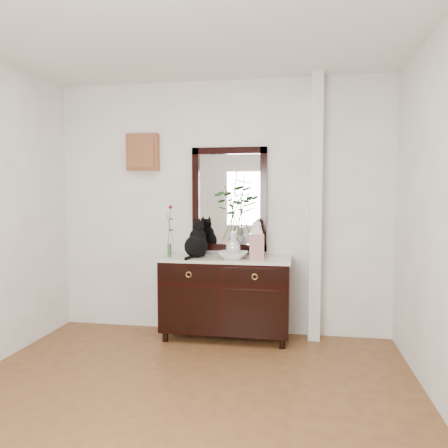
% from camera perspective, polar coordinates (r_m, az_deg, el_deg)
% --- Properties ---
extents(ground_plane, '(3.60, 4.00, 0.02)m').
position_cam_1_polar(ground_plane, '(3.16, -7.45, -24.76)').
color(ground_plane, brown).
rests_on(ground_plane, ground).
extents(wall_back, '(3.60, 0.04, 2.70)m').
position_cam_1_polar(wall_back, '(4.69, -0.49, 2.15)').
color(wall_back, white).
rests_on(wall_back, ground).
extents(pilaster, '(0.12, 0.20, 2.70)m').
position_cam_1_polar(pilaster, '(4.54, 11.85, 1.99)').
color(pilaster, white).
rests_on(pilaster, ground).
extents(sideboard, '(1.33, 0.52, 0.82)m').
position_cam_1_polar(sideboard, '(4.55, 0.21, -9.07)').
color(sideboard, black).
rests_on(sideboard, ground).
extents(wall_mirror, '(0.80, 0.06, 1.10)m').
position_cam_1_polar(wall_mirror, '(4.66, 0.69, 3.24)').
color(wall_mirror, black).
rests_on(wall_mirror, wall_back).
extents(key_cabinet, '(0.35, 0.10, 0.40)m').
position_cam_1_polar(key_cabinet, '(4.89, -10.55, 9.19)').
color(key_cabinet, brown).
rests_on(key_cabinet, wall_back).
extents(cat, '(0.30, 0.36, 0.38)m').
position_cam_1_polar(cat, '(4.49, -3.68, -1.94)').
color(cat, black).
rests_on(cat, sideboard).
extents(lotus_bowl, '(0.32, 0.32, 0.07)m').
position_cam_1_polar(lotus_bowl, '(4.38, 1.20, -4.09)').
color(lotus_bowl, white).
rests_on(lotus_bowl, sideboard).
extents(vase_branches, '(0.45, 0.45, 0.87)m').
position_cam_1_polar(vase_branches, '(4.34, 1.21, 1.41)').
color(vase_branches, silver).
rests_on(vase_branches, lotus_bowl).
extents(bud_vase_rose, '(0.08, 0.08, 0.54)m').
position_cam_1_polar(bud_vase_rose, '(4.49, -7.17, -0.90)').
color(bud_vase_rose, '#306636').
rests_on(bud_vase_rose, sideboard).
extents(ginger_jar, '(0.16, 0.16, 0.39)m').
position_cam_1_polar(ginger_jar, '(4.44, 4.29, -1.93)').
color(ginger_jar, silver).
rests_on(ginger_jar, sideboard).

